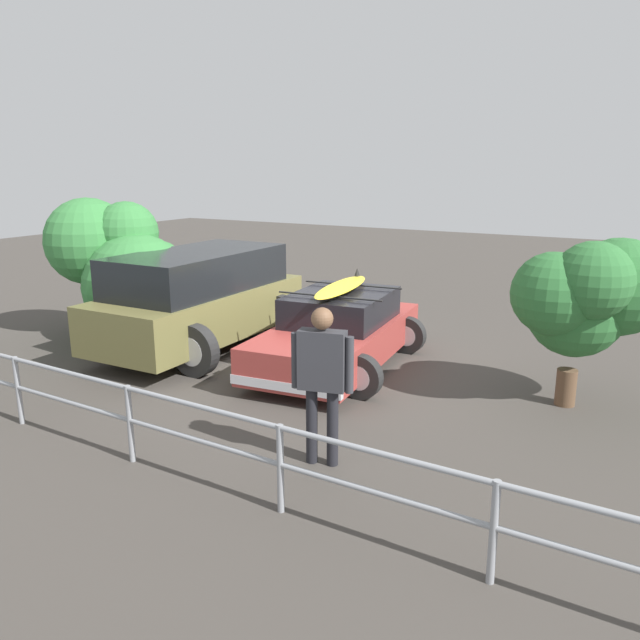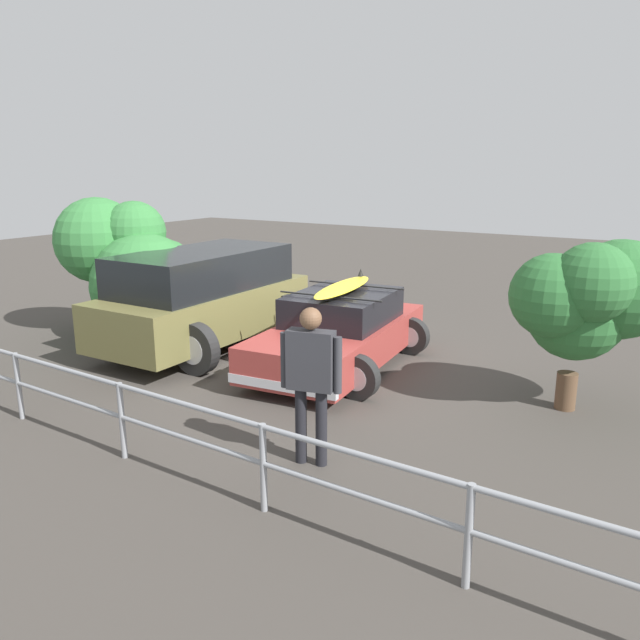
{
  "view_description": "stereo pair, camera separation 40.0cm",
  "coord_description": "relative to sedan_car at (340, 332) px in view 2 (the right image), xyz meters",
  "views": [
    {
      "loc": [
        -5.05,
        9.13,
        3.37
      ],
      "look_at": [
        -0.33,
        0.73,
        0.95
      ],
      "focal_mm": 35.0,
      "sensor_mm": 36.0,
      "label": 1
    },
    {
      "loc": [
        -5.39,
        8.93,
        3.37
      ],
      "look_at": [
        -0.33,
        0.73,
        0.95
      ],
      "focal_mm": 35.0,
      "sensor_mm": 36.0,
      "label": 2
    }
  ],
  "objects": [
    {
      "name": "ground_plane",
      "position": [
        0.32,
        -0.09,
        -0.62
      ],
      "size": [
        44.0,
        44.0,
        0.02
      ],
      "primitive_type": "cube",
      "color": "#423D38",
      "rests_on": "ground"
    },
    {
      "name": "sedan_car",
      "position": [
        0.0,
        0.0,
        0.0
      ],
      "size": [
        2.66,
        4.2,
        1.54
      ],
      "color": "#9E3833",
      "rests_on": "ground"
    },
    {
      "name": "suv_car",
      "position": [
        2.75,
        0.29,
        0.35
      ],
      "size": [
        2.79,
        4.55,
        1.83
      ],
      "color": "brown",
      "rests_on": "ground"
    },
    {
      "name": "person_bystander",
      "position": [
        -1.51,
        3.27,
        0.51
      ],
      "size": [
        0.7,
        0.32,
        1.85
      ],
      "color": "black",
      "rests_on": "ground"
    },
    {
      "name": "railing_fence",
      "position": [
        -0.61,
        4.35,
        0.03
      ],
      "size": [
        10.57,
        0.42,
        0.93
      ],
      "color": "gray",
      "rests_on": "ground"
    },
    {
      "name": "bush_near_left",
      "position": [
        -3.78,
        -0.14,
        0.99
      ],
      "size": [
        2.0,
        1.88,
        2.4
      ],
      "color": "brown",
      "rests_on": "ground"
    },
    {
      "name": "bush_near_right",
      "position": [
        4.6,
        0.16,
        0.59
      ],
      "size": [
        3.01,
        3.12,
        2.84
      ],
      "color": "brown",
      "rests_on": "ground"
    }
  ]
}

